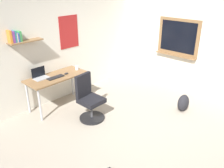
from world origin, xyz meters
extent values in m
plane|color=#9E9384|center=(0.00, 0.00, 0.00)|extent=(5.20, 5.20, 0.00)
cube|color=silver|center=(0.00, 2.45, 1.30)|extent=(5.00, 0.10, 2.60)
cube|color=olive|center=(-0.84, 2.30, 1.55)|extent=(0.68, 0.20, 0.02)
cube|color=#A51E1E|center=(0.29, 2.39, 1.55)|extent=(0.52, 0.01, 0.74)
cube|color=orange|center=(-1.13, 2.33, 1.68)|extent=(0.04, 0.14, 0.24)
cube|color=#7A3D99|center=(-1.08, 2.33, 1.67)|extent=(0.04, 0.14, 0.22)
cube|color=teal|center=(-1.04, 2.33, 1.67)|extent=(0.02, 0.14, 0.22)
cube|color=silver|center=(-1.01, 2.33, 1.65)|extent=(0.02, 0.14, 0.17)
cube|color=#3851B2|center=(-0.98, 2.33, 1.65)|extent=(0.02, 0.14, 0.17)
cube|color=#3D934C|center=(-0.94, 2.33, 1.66)|extent=(0.04, 0.14, 0.20)
cube|color=silver|center=(2.45, 0.00, 1.30)|extent=(0.10, 5.00, 2.60)
cube|color=olive|center=(2.38, 0.72, 1.35)|extent=(0.04, 1.10, 0.90)
cube|color=black|center=(2.37, 0.72, 1.35)|extent=(0.01, 0.94, 0.76)
cube|color=olive|center=(2.34, 0.72, 0.89)|extent=(0.12, 1.10, 0.03)
cube|color=olive|center=(-0.38, 2.07, 0.73)|extent=(1.31, 0.60, 0.03)
cylinder|color=#B7B7BC|center=(-0.98, 1.83, 0.36)|extent=(0.04, 0.04, 0.71)
cylinder|color=#B7B7BC|center=(0.21, 1.83, 0.36)|extent=(0.04, 0.04, 0.71)
cylinder|color=#B7B7BC|center=(-0.98, 2.31, 0.36)|extent=(0.04, 0.04, 0.71)
cylinder|color=#B7B7BC|center=(0.21, 2.31, 0.36)|extent=(0.04, 0.04, 0.71)
cylinder|color=black|center=(-0.24, 1.12, 0.02)|extent=(0.52, 0.52, 0.04)
cylinder|color=#4C4C51|center=(-0.24, 1.12, 0.21)|extent=(0.05, 0.05, 0.34)
cube|color=black|center=(-0.24, 1.12, 0.42)|extent=(0.44, 0.44, 0.09)
cube|color=black|center=(-0.26, 1.32, 0.71)|extent=(0.41, 0.12, 0.48)
cube|color=#ADAFB5|center=(-0.68, 2.18, 0.75)|extent=(0.31, 0.21, 0.02)
cube|color=black|center=(-0.68, 2.27, 0.87)|extent=(0.31, 0.01, 0.21)
cube|color=black|center=(-0.45, 2.00, 0.75)|extent=(0.37, 0.13, 0.02)
ellipsoid|color=#262628|center=(-0.17, 2.00, 0.76)|extent=(0.10, 0.06, 0.03)
cylinder|color=silver|center=(0.17, 2.05, 0.79)|extent=(0.08, 0.08, 0.09)
ellipsoid|color=#232328|center=(1.35, -0.10, 0.19)|extent=(0.32, 0.22, 0.38)
camera|label=1|loc=(-3.02, -2.02, 2.64)|focal=37.62mm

